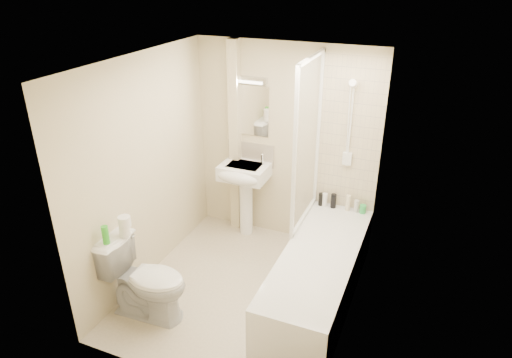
% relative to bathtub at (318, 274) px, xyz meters
% --- Properties ---
extents(floor, '(2.50, 2.50, 0.00)m').
position_rel_bathtub_xyz_m(floor, '(-0.75, -0.20, -0.29)').
color(floor, beige).
rests_on(floor, ground).
extents(wall_back, '(2.20, 0.02, 2.40)m').
position_rel_bathtub_xyz_m(wall_back, '(-0.75, 1.05, 0.91)').
color(wall_back, beige).
rests_on(wall_back, ground).
extents(wall_left, '(0.02, 2.50, 2.40)m').
position_rel_bathtub_xyz_m(wall_left, '(-1.85, -0.20, 0.91)').
color(wall_left, beige).
rests_on(wall_left, ground).
extents(wall_right, '(0.02, 2.50, 2.40)m').
position_rel_bathtub_xyz_m(wall_right, '(0.35, -0.20, 0.91)').
color(wall_right, beige).
rests_on(wall_right, ground).
extents(ceiling, '(2.20, 2.50, 0.02)m').
position_rel_bathtub_xyz_m(ceiling, '(-0.75, -0.20, 2.11)').
color(ceiling, white).
rests_on(ceiling, wall_back).
extents(tile_back, '(0.70, 0.01, 1.75)m').
position_rel_bathtub_xyz_m(tile_back, '(0.00, 1.04, 1.14)').
color(tile_back, beige).
rests_on(tile_back, wall_back).
extents(tile_right, '(0.01, 2.10, 1.75)m').
position_rel_bathtub_xyz_m(tile_right, '(0.34, 0.00, 1.14)').
color(tile_right, beige).
rests_on(tile_right, wall_right).
extents(pipe_boxing, '(0.12, 0.12, 2.40)m').
position_rel_bathtub_xyz_m(pipe_boxing, '(-1.37, 0.99, 0.91)').
color(pipe_boxing, beige).
rests_on(pipe_boxing, ground).
extents(splashback, '(0.60, 0.02, 0.30)m').
position_rel_bathtub_xyz_m(splashback, '(-1.19, 1.04, 0.74)').
color(splashback, beige).
rests_on(splashback, wall_back).
extents(mirror, '(0.46, 0.01, 0.60)m').
position_rel_bathtub_xyz_m(mirror, '(-1.19, 1.04, 1.29)').
color(mirror, white).
rests_on(mirror, wall_back).
extents(strip_light, '(0.42, 0.07, 0.07)m').
position_rel_bathtub_xyz_m(strip_light, '(-1.19, 1.02, 1.66)').
color(strip_light, silver).
rests_on(strip_light, wall_back).
extents(bathtub, '(0.70, 2.10, 0.55)m').
position_rel_bathtub_xyz_m(bathtub, '(0.00, 0.00, 0.00)').
color(bathtub, white).
rests_on(bathtub, ground).
extents(shower_screen, '(0.04, 0.92, 1.80)m').
position_rel_bathtub_xyz_m(shower_screen, '(-0.35, 0.60, 1.16)').
color(shower_screen, white).
rests_on(shower_screen, bathtub).
extents(shower_fixture, '(0.10, 0.16, 0.99)m').
position_rel_bathtub_xyz_m(shower_fixture, '(-0.00, 0.99, 1.26)').
color(shower_fixture, white).
rests_on(shower_fixture, wall_back).
extents(pedestal_sink, '(0.57, 0.51, 1.09)m').
position_rel_bathtub_xyz_m(pedestal_sink, '(-1.19, 0.81, 0.48)').
color(pedestal_sink, white).
rests_on(pedestal_sink, ground).
extents(bottle_black_a, '(0.06, 0.06, 0.15)m').
position_rel_bathtub_xyz_m(bottle_black_a, '(-0.25, 0.96, 0.34)').
color(bottle_black_a, black).
rests_on(bottle_black_a, bathtub).
extents(bottle_white_a, '(0.06, 0.06, 0.16)m').
position_rel_bathtub_xyz_m(bottle_white_a, '(-0.21, 0.96, 0.34)').
color(bottle_white_a, white).
rests_on(bottle_white_a, bathtub).
extents(bottle_black_b, '(0.06, 0.06, 0.17)m').
position_rel_bathtub_xyz_m(bottle_black_b, '(-0.10, 0.96, 0.35)').
color(bottle_black_b, black).
rests_on(bottle_black_b, bathtub).
extents(bottle_cream, '(0.05, 0.05, 0.19)m').
position_rel_bathtub_xyz_m(bottle_cream, '(0.07, 0.96, 0.36)').
color(bottle_cream, '#F6E9BE').
rests_on(bottle_cream, bathtub).
extents(bottle_white_b, '(0.05, 0.05, 0.15)m').
position_rel_bathtub_xyz_m(bottle_white_b, '(0.16, 0.96, 0.33)').
color(bottle_white_b, silver).
rests_on(bottle_white_b, bathtub).
extents(bottle_green, '(0.07, 0.07, 0.10)m').
position_rel_bathtub_xyz_m(bottle_green, '(0.24, 0.96, 0.31)').
color(bottle_green, green).
rests_on(bottle_green, bathtub).
extents(toilet, '(0.54, 0.85, 0.83)m').
position_rel_bathtub_xyz_m(toilet, '(-1.47, -0.87, 0.12)').
color(toilet, white).
rests_on(toilet, ground).
extents(toilet_roll_lower, '(0.10, 0.10, 0.10)m').
position_rel_bathtub_xyz_m(toilet_roll_lower, '(-1.68, -0.82, 0.59)').
color(toilet_roll_lower, white).
rests_on(toilet_roll_lower, toilet).
extents(toilet_roll_upper, '(0.12, 0.12, 0.10)m').
position_rel_bathtub_xyz_m(toilet_roll_upper, '(-1.68, -0.81, 0.69)').
color(toilet_roll_upper, white).
rests_on(toilet_roll_upper, toilet_roll_lower).
extents(green_bottle, '(0.06, 0.06, 0.18)m').
position_rel_bathtub_xyz_m(green_bottle, '(-1.76, -1.00, 0.63)').
color(green_bottle, green).
rests_on(green_bottle, toilet).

